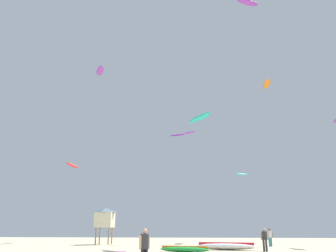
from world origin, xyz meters
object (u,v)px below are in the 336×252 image
kite_aloft_0 (247,2)px  kite_aloft_7 (189,133)px  kite_aloft_3 (267,84)px  kite_aloft_5 (200,118)px  person_left (270,236)px  lifeguard_tower (105,217)px  kite_aloft_6 (177,135)px  kite_aloft_2 (72,166)px  person_midground (265,238)px  person_foreground (144,245)px  kite_aloft_8 (242,174)px  kite_grounded_near (185,249)px  kite_grounded_mid (226,246)px  kite_aloft_1 (100,71)px

kite_aloft_0 → kite_aloft_7: size_ratio=1.29×
kite_aloft_3 → kite_aloft_5: bearing=-119.7°
person_left → kite_aloft_7: (-8.41, 6.09, 13.11)m
lifeguard_tower → kite_aloft_6: (7.83, 11.03, 12.93)m
kite_aloft_2 → kite_aloft_5: kite_aloft_5 is taller
person_midground → kite_aloft_7: size_ratio=0.85×
person_foreground → kite_aloft_8: bearing=119.7°
person_midground → lifeguard_tower: 19.88m
kite_aloft_7 → kite_aloft_8: kite_aloft_7 is taller
kite_aloft_8 → kite_aloft_0: bearing=-91.0°
lifeguard_tower → kite_aloft_7: bearing=19.1°
person_left → kite_aloft_6: (-10.62, 13.65, 14.93)m
person_foreground → lifeguard_tower: lifeguard_tower is taller
person_foreground → kite_aloft_7: kite_aloft_7 is taller
person_midground → kite_aloft_6: 27.87m
kite_aloft_2 → kite_aloft_6: 16.61m
kite_grounded_near → kite_aloft_0: size_ratio=1.54×
kite_grounded_near → kite_grounded_mid: (3.37, 3.52, 0.07)m
person_left → kite_aloft_7: kite_aloft_7 is taller
person_left → kite_aloft_0: size_ratio=0.66×
kite_aloft_6 → kite_aloft_8: (9.62, -0.30, -6.40)m
kite_aloft_1 → kite_aloft_7: (9.69, 9.79, -4.90)m
kite_aloft_0 → person_midground: bearing=-103.6°
lifeguard_tower → kite_aloft_1: size_ratio=1.58×
kite_grounded_near → kite_aloft_2: (-16.76, 17.75, 10.06)m
kite_grounded_near → lifeguard_tower: bearing=128.7°
person_foreground → lifeguard_tower: bearing=153.6°
lifeguard_tower → kite_aloft_1: bearing=-86.8°
kite_aloft_7 → kite_aloft_5: bearing=-81.5°
kite_aloft_8 → person_foreground: bearing=-103.6°
kite_aloft_6 → kite_aloft_8: kite_aloft_6 is taller
kite_aloft_3 → kite_aloft_6: kite_aloft_3 is taller
kite_grounded_mid → kite_aloft_1: kite_aloft_1 is taller
kite_aloft_2 → kite_aloft_6: bearing=22.4°
kite_aloft_3 → kite_aloft_5: size_ratio=0.99×
lifeguard_tower → kite_aloft_8: 21.50m
person_left → kite_grounded_mid: (-4.93, -6.53, -0.75)m
person_foreground → kite_aloft_1: kite_aloft_1 is taller
kite_grounded_near → kite_aloft_0: (6.97, 4.20, 25.12)m
kite_aloft_2 → kite_aloft_7: bearing=-5.5°
lifeguard_tower → kite_aloft_0: bearing=-26.3°
person_midground → kite_aloft_3: kite_aloft_3 is taller
kite_grounded_mid → kite_aloft_8: (3.93, 19.87, 9.28)m
kite_grounded_near → kite_grounded_mid: 4.87m
person_left → kite_aloft_6: bearing=-159.6°
kite_aloft_1 → kite_aloft_6: kite_aloft_1 is taller
person_foreground → kite_aloft_6: kite_aloft_6 is taller
kite_aloft_3 → kite_aloft_6: size_ratio=1.52×
person_foreground → kite_grounded_near: person_foreground is taller
kite_aloft_6 → kite_aloft_5: bearing=-78.1°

